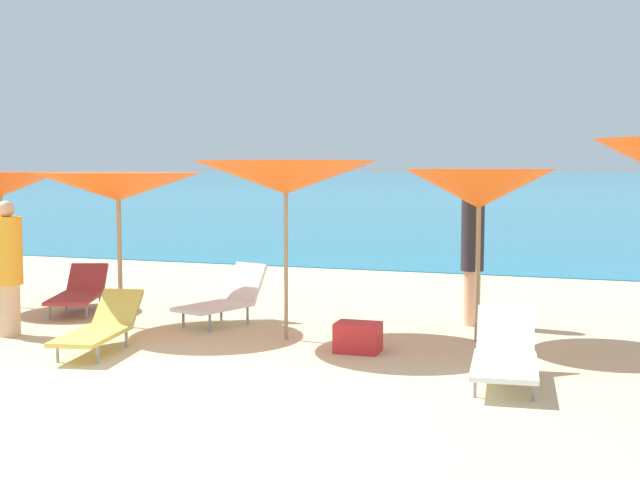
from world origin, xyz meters
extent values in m
cube|color=beige|center=(0.00, 10.00, -0.15)|extent=(50.00, 100.00, 0.30)
cube|color=teal|center=(0.00, 229.94, 0.01)|extent=(650.00, 440.00, 0.02)
cylinder|color=#9E7F59|center=(-4.72, 3.89, 0.96)|extent=(0.05, 0.05, 1.93)
cone|color=#EF5614|center=(-4.72, 3.89, 1.84)|extent=(1.91, 1.91, 0.37)
sphere|color=#9E7F59|center=(-4.72, 3.89, 1.96)|extent=(0.07, 0.07, 0.07)
cylinder|color=#9E7F59|center=(-2.15, 3.08, 0.96)|extent=(0.06, 0.06, 1.93)
cone|color=#EF5614|center=(-2.15, 3.08, 1.84)|extent=(2.19, 2.19, 0.36)
sphere|color=#9E7F59|center=(-2.15, 3.08, 1.96)|extent=(0.07, 0.07, 0.07)
cylinder|color=#9E7F59|center=(0.21, 3.03, 1.03)|extent=(0.05, 0.05, 2.07)
cone|color=#EF5614|center=(0.21, 3.03, 1.97)|extent=(2.33, 2.33, 0.40)
sphere|color=#9E7F59|center=(0.21, 3.03, 2.10)|extent=(0.07, 0.07, 0.07)
cylinder|color=#9E7F59|center=(2.42, 3.65, 0.98)|extent=(0.06, 0.06, 1.95)
cone|color=#EF5614|center=(2.42, 3.65, 1.84)|extent=(1.91, 1.91, 0.46)
sphere|color=#9E7F59|center=(2.42, 3.65, 1.98)|extent=(0.07, 0.07, 0.07)
cube|color=#A53333|center=(-3.27, 3.64, 0.24)|extent=(0.97, 1.30, 0.05)
cube|color=#A53333|center=(-3.54, 4.34, 0.43)|extent=(0.66, 0.56, 0.41)
cylinder|color=gray|center=(-3.37, 3.21, 0.11)|extent=(0.04, 0.04, 0.21)
cylinder|color=gray|center=(-2.90, 3.39, 0.11)|extent=(0.04, 0.04, 0.21)
cylinder|color=gray|center=(-3.66, 3.96, 0.11)|extent=(0.04, 0.04, 0.21)
cylinder|color=gray|center=(-3.20, 4.14, 0.11)|extent=(0.04, 0.04, 0.21)
cube|color=white|center=(2.99, 1.62, 0.22)|extent=(0.73, 1.25, 0.05)
cube|color=white|center=(2.91, 2.34, 0.43)|extent=(0.61, 0.37, 0.45)
cylinder|color=gray|center=(2.78, 1.22, 0.10)|extent=(0.04, 0.04, 0.19)
cylinder|color=gray|center=(3.29, 1.27, 0.10)|extent=(0.04, 0.04, 0.19)
cylinder|color=gray|center=(2.69, 2.04, 0.10)|extent=(0.04, 0.04, 0.19)
cylinder|color=gray|center=(3.20, 2.10, 0.10)|extent=(0.04, 0.04, 0.19)
cube|color=#D8BF4C|center=(-1.51, 1.50, 0.23)|extent=(0.74, 1.24, 0.05)
cube|color=#D8BF4C|center=(-1.65, 2.26, 0.41)|extent=(0.57, 0.51, 0.40)
cylinder|color=gray|center=(-1.66, 1.10, 0.10)|extent=(0.04, 0.04, 0.20)
cylinder|color=gray|center=(-1.22, 1.18, 0.10)|extent=(0.04, 0.04, 0.20)
cylinder|color=gray|center=(-1.81, 1.90, 0.10)|extent=(0.04, 0.04, 0.20)
cylinder|color=gray|center=(-1.37, 1.98, 0.10)|extent=(0.04, 0.04, 0.20)
cube|color=white|center=(-1.00, 3.46, 0.26)|extent=(0.86, 1.13, 0.05)
cube|color=white|center=(-0.80, 4.06, 0.52)|extent=(0.62, 0.46, 0.53)
cylinder|color=gray|center=(-1.32, 3.25, 0.12)|extent=(0.04, 0.04, 0.24)
cylinder|color=gray|center=(-0.86, 3.10, 0.12)|extent=(0.04, 0.04, 0.24)
cylinder|color=gray|center=(-1.10, 3.92, 0.12)|extent=(0.04, 0.04, 0.24)
cylinder|color=gray|center=(-0.64, 3.77, 0.12)|extent=(0.04, 0.04, 0.24)
cylinder|color=#DBAA84|center=(2.19, 4.69, 0.37)|extent=(0.23, 0.23, 0.73)
cylinder|color=#26262D|center=(2.19, 4.69, 1.21)|extent=(0.30, 0.30, 0.95)
sphere|color=#DBAA84|center=(2.19, 4.69, 1.79)|extent=(0.24, 0.24, 0.24)
cylinder|color=#DBAA84|center=(-3.12, 2.09, 0.32)|extent=(0.28, 0.28, 0.64)
cylinder|color=orange|center=(-3.12, 2.09, 1.06)|extent=(0.37, 0.37, 0.84)
sphere|color=#DBAA84|center=(-3.12, 2.09, 1.58)|extent=(0.21, 0.21, 0.21)
cube|color=red|center=(1.24, 2.64, 0.17)|extent=(0.51, 0.38, 0.34)
camera|label=1|loc=(3.91, -6.21, 2.08)|focal=46.56mm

